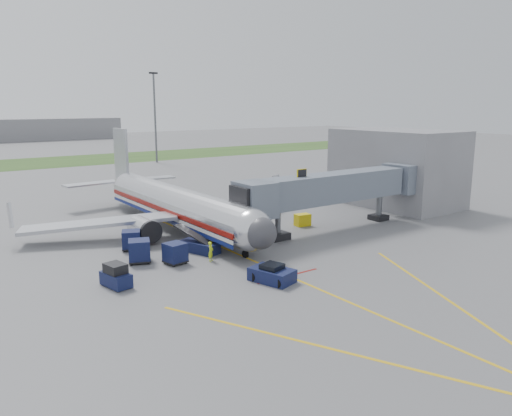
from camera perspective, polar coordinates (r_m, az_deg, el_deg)
ground at (r=42.82m, az=0.30°, el=-6.32°), size 400.00×400.00×0.00m
grass_strip at (r=125.95m, az=-24.59°, el=4.65°), size 300.00×25.00×0.01m
apron_markings at (r=37.42m, az=7.05°, el=-9.12°), size 21.52×50.00×0.01m
airliner at (r=54.84m, az=-9.09°, el=0.43°), size 32.10×35.67×10.25m
jet_bridge at (r=53.56m, az=8.33°, el=2.17°), size 25.30×4.00×6.90m
terminal at (r=69.42m, az=15.74°, el=4.47°), size 10.00×16.00×10.00m
light_mast_right at (r=118.53m, az=-11.47°, el=10.33°), size 2.00×0.44×20.40m
pushback_tug at (r=38.42m, az=1.84°, el=-7.56°), size 2.90×3.76×1.38m
baggage_tug at (r=38.72m, az=-15.72°, el=-7.54°), size 1.80×2.75×1.78m
baggage_cart_a at (r=47.82m, az=-14.07°, el=-3.57°), size 2.22×2.22×1.82m
baggage_cart_b at (r=43.01m, az=-9.23°, el=-5.12°), size 1.93×1.93×1.79m
baggage_cart_c at (r=43.89m, az=-13.19°, el=-4.81°), size 2.37×2.37×1.97m
belt_loader at (r=46.08m, az=-6.54°, el=-4.34°), size 2.79×4.80×2.27m
ground_power_cart at (r=55.81m, az=5.33°, el=-1.37°), size 1.79×1.31×1.33m
ramp_worker at (r=43.32m, az=-5.19°, el=-4.96°), size 0.75×0.71×1.72m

